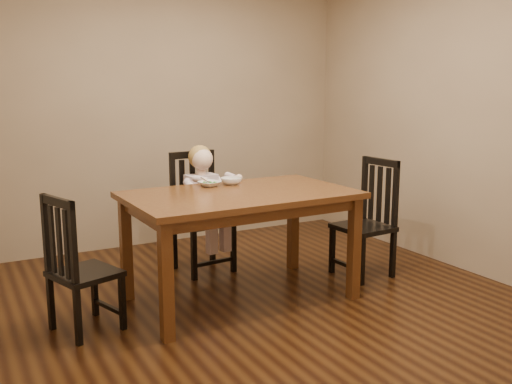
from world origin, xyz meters
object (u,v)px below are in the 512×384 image
bowl_peas (210,184)px  chair_left (78,267)px  dining_table (240,205)px  chair_right (368,220)px  chair_child (200,214)px  toddler (203,197)px  bowl_veg (232,181)px

bowl_peas → chair_left: bearing=-162.1°
dining_table → bowl_peas: bowl_peas is taller
dining_table → chair_right: chair_right is taller
dining_table → chair_child: (0.02, 0.82, -0.24)m
chair_left → toddler: toddler is taller
toddler → chair_left: bearing=27.1°
bowl_veg → chair_child: bearing=98.6°
chair_left → bowl_peas: 1.24m
chair_child → bowl_peas: 0.62m
chair_left → bowl_veg: size_ratio=5.46×
dining_table → toddler: 0.77m
chair_right → dining_table: bearing=85.7°
chair_right → bowl_peas: size_ratio=6.04×
chair_child → dining_table: bearing=83.1°
chair_child → bowl_veg: bearing=93.1°
chair_left → toddler: bearing=104.5°
bowl_veg → dining_table: bearing=-105.6°
dining_table → bowl_peas: size_ratio=10.16×
chair_right → bowl_peas: chair_right is taller
chair_left → chair_right: (2.44, 0.02, 0.03)m
chair_child → bowl_peas: size_ratio=6.30×
bowl_veg → toddler: bearing=99.0°
chair_left → bowl_veg: 1.42m
bowl_peas → chair_right: bearing=-14.3°
dining_table → bowl_veg: bowl_veg is taller
bowl_veg → chair_left: bearing=-164.6°
toddler → bowl_peas: toddler is taller
chair_left → toddler: 1.49m
dining_table → chair_child: size_ratio=1.61×
dining_table → chair_left: bearing=-178.7°
dining_table → bowl_peas: (-0.10, 0.33, 0.12)m
chair_child → chair_left: chair_child is taller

